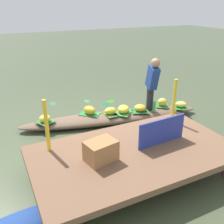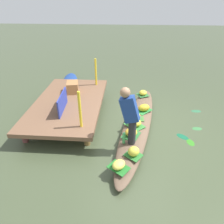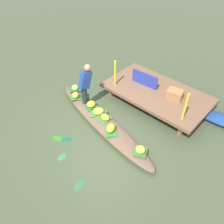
{
  "view_description": "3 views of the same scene",
  "coord_description": "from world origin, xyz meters",
  "px_view_note": "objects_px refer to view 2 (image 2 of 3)",
  "views": [
    {
      "loc": [
        2.36,
        4.79,
        2.56
      ],
      "look_at": [
        0.11,
        0.19,
        0.34
      ],
      "focal_mm": 40.81,
      "sensor_mm": 36.0,
      "label": 1
    },
    {
      "loc": [
        -4.34,
        0.34,
        2.96
      ],
      "look_at": [
        0.15,
        0.66,
        0.35
      ],
      "focal_mm": 32.8,
      "sensor_mm": 36.0,
      "label": 2
    },
    {
      "loc": [
        3.35,
        -3.24,
        4.57
      ],
      "look_at": [
        0.1,
        0.3,
        0.33
      ],
      "focal_mm": 36.46,
      "sensor_mm": 36.0,
      "label": 3
    }
  ],
  "objects_px": {
    "banana_bunch_6": "(136,116)",
    "market_banner": "(62,102)",
    "banana_bunch_2": "(135,122)",
    "banana_bunch_3": "(119,165)",
    "moored_boat": "(70,82)",
    "produce_crate": "(73,87)",
    "vendor_boat": "(138,124)",
    "banana_bunch_1": "(143,93)",
    "banana_bunch_4": "(144,108)",
    "water_bottle": "(124,138)",
    "banana_bunch_5": "(134,151)",
    "banana_bunch_0": "(131,132)",
    "vendor_person": "(130,114)"
  },
  "relations": [
    {
      "from": "banana_bunch_6",
      "to": "market_banner",
      "type": "height_order",
      "value": "market_banner"
    },
    {
      "from": "banana_bunch_2",
      "to": "banana_bunch_3",
      "type": "xyz_separation_m",
      "value": [
        -1.4,
        0.32,
        -0.02
      ]
    },
    {
      "from": "moored_boat",
      "to": "produce_crate",
      "type": "distance_m",
      "value": 1.65
    },
    {
      "from": "vendor_boat",
      "to": "banana_bunch_1",
      "type": "distance_m",
      "value": 1.52
    },
    {
      "from": "banana_bunch_4",
      "to": "water_bottle",
      "type": "distance_m",
      "value": 1.49
    },
    {
      "from": "banana_bunch_5",
      "to": "banana_bunch_2",
      "type": "bearing_deg",
      "value": -2.56
    },
    {
      "from": "banana_bunch_6",
      "to": "produce_crate",
      "type": "bearing_deg",
      "value": 60.59
    },
    {
      "from": "banana_bunch_2",
      "to": "banana_bunch_3",
      "type": "bearing_deg",
      "value": 167.12
    },
    {
      "from": "banana_bunch_6",
      "to": "market_banner",
      "type": "distance_m",
      "value": 1.87
    },
    {
      "from": "banana_bunch_0",
      "to": "banana_bunch_6",
      "type": "height_order",
      "value": "banana_bunch_6"
    },
    {
      "from": "banana_bunch_1",
      "to": "market_banner",
      "type": "relative_size",
      "value": 0.27
    },
    {
      "from": "produce_crate",
      "to": "banana_bunch_2",
      "type": "bearing_deg",
      "value": -126.91
    },
    {
      "from": "banana_bunch_4",
      "to": "produce_crate",
      "type": "height_order",
      "value": "produce_crate"
    },
    {
      "from": "banana_bunch_5",
      "to": "vendor_boat",
      "type": "bearing_deg",
      "value": -6.01
    },
    {
      "from": "vendor_boat",
      "to": "market_banner",
      "type": "xyz_separation_m",
      "value": [
        0.04,
        1.88,
        0.54
      ]
    },
    {
      "from": "moored_boat",
      "to": "banana_bunch_3",
      "type": "distance_m",
      "value": 4.7
    },
    {
      "from": "water_bottle",
      "to": "market_banner",
      "type": "distance_m",
      "value": 1.83
    },
    {
      "from": "banana_bunch_4",
      "to": "produce_crate",
      "type": "distance_m",
      "value": 2.17
    },
    {
      "from": "banana_bunch_4",
      "to": "vendor_boat",
      "type": "bearing_deg",
      "value": 160.65
    },
    {
      "from": "market_banner",
      "to": "produce_crate",
      "type": "distance_m",
      "value": 1.08
    },
    {
      "from": "banana_bunch_5",
      "to": "water_bottle",
      "type": "bearing_deg",
      "value": 27.77
    },
    {
      "from": "banana_bunch_3",
      "to": "market_banner",
      "type": "xyz_separation_m",
      "value": [
        1.67,
        1.47,
        0.35
      ]
    },
    {
      "from": "banana_bunch_2",
      "to": "banana_bunch_4",
      "type": "bearing_deg",
      "value": -19.86
    },
    {
      "from": "banana_bunch_3",
      "to": "produce_crate",
      "type": "xyz_separation_m",
      "value": [
        2.76,
        1.48,
        0.29
      ]
    },
    {
      "from": "banana_bunch_3",
      "to": "water_bottle",
      "type": "distance_m",
      "value": 0.73
    },
    {
      "from": "banana_bunch_0",
      "to": "market_banner",
      "type": "distance_m",
      "value": 1.86
    },
    {
      "from": "moored_boat",
      "to": "banana_bunch_5",
      "type": "height_order",
      "value": "banana_bunch_5"
    },
    {
      "from": "banana_bunch_4",
      "to": "banana_bunch_5",
      "type": "height_order",
      "value": "banana_bunch_5"
    },
    {
      "from": "banana_bunch_3",
      "to": "banana_bunch_6",
      "type": "xyz_separation_m",
      "value": [
        1.71,
        -0.37,
        0.01
      ]
    },
    {
      "from": "banana_bunch_1",
      "to": "banana_bunch_3",
      "type": "height_order",
      "value": "banana_bunch_1"
    },
    {
      "from": "banana_bunch_3",
      "to": "water_bottle",
      "type": "relative_size",
      "value": 1.08
    },
    {
      "from": "banana_bunch_5",
      "to": "banana_bunch_3",
      "type": "bearing_deg",
      "value": 142.15
    },
    {
      "from": "banana_bunch_5",
      "to": "vendor_person",
      "type": "height_order",
      "value": "vendor_person"
    },
    {
      "from": "banana_bunch_2",
      "to": "water_bottle",
      "type": "relative_size",
      "value": 1.28
    },
    {
      "from": "banana_bunch_2",
      "to": "banana_bunch_3",
      "type": "relative_size",
      "value": 1.19
    },
    {
      "from": "banana_bunch_1",
      "to": "vendor_person",
      "type": "height_order",
      "value": "vendor_person"
    },
    {
      "from": "banana_bunch_3",
      "to": "banana_bunch_2",
      "type": "bearing_deg",
      "value": -12.88
    },
    {
      "from": "moored_boat",
      "to": "banana_bunch_6",
      "type": "relative_size",
      "value": 7.03
    },
    {
      "from": "vendor_person",
      "to": "produce_crate",
      "type": "relative_size",
      "value": 2.83
    },
    {
      "from": "moored_boat",
      "to": "produce_crate",
      "type": "height_order",
      "value": "produce_crate"
    },
    {
      "from": "banana_bunch_0",
      "to": "banana_bunch_5",
      "type": "distance_m",
      "value": 0.66
    },
    {
      "from": "banana_bunch_2",
      "to": "water_bottle",
      "type": "height_order",
      "value": "water_bottle"
    },
    {
      "from": "vendor_boat",
      "to": "banana_bunch_2",
      "type": "distance_m",
      "value": 0.32
    },
    {
      "from": "banana_bunch_1",
      "to": "water_bottle",
      "type": "relative_size",
      "value": 0.97
    },
    {
      "from": "banana_bunch_4",
      "to": "produce_crate",
      "type": "xyz_separation_m",
      "value": [
        0.62,
        2.06,
        0.26
      ]
    },
    {
      "from": "banana_bunch_0",
      "to": "banana_bunch_3",
      "type": "xyz_separation_m",
      "value": [
        -1.01,
        0.23,
        -0.01
      ]
    },
    {
      "from": "vendor_person",
      "to": "produce_crate",
      "type": "height_order",
      "value": "vendor_person"
    },
    {
      "from": "moored_boat",
      "to": "banana_bunch_4",
      "type": "height_order",
      "value": "banana_bunch_4"
    },
    {
      "from": "produce_crate",
      "to": "banana_bunch_3",
      "type": "bearing_deg",
      "value": -151.78
    },
    {
      "from": "vendor_boat",
      "to": "banana_bunch_0",
      "type": "bearing_deg",
      "value": 175.16
    }
  ]
}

